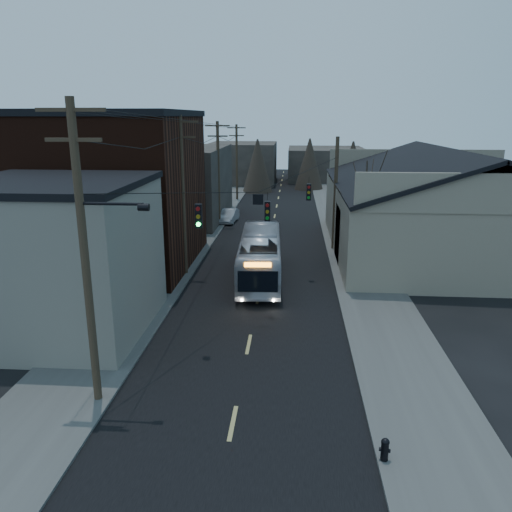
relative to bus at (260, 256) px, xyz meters
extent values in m
plane|color=black|center=(0.13, -17.58, -1.46)|extent=(160.00, 160.00, 0.00)
cube|color=black|center=(0.13, 12.42, -1.45)|extent=(9.00, 110.00, 0.02)
cube|color=#474744|center=(-6.37, 12.42, -1.40)|extent=(4.00, 110.00, 0.12)
cube|color=#474744|center=(6.63, 12.42, -1.40)|extent=(4.00, 110.00, 0.12)
cube|color=gray|center=(-8.87, -8.58, 2.04)|extent=(8.00, 8.00, 7.00)
cube|color=black|center=(-9.87, 2.42, 3.54)|extent=(10.00, 12.00, 10.00)
cube|color=#2E2924|center=(-9.37, 18.42, 2.04)|extent=(9.00, 14.00, 7.00)
cube|color=gray|center=(13.13, 7.42, 1.04)|extent=(16.00, 20.00, 5.00)
cube|color=black|center=(9.13, 7.42, 4.84)|extent=(8.16, 20.60, 2.86)
cube|color=black|center=(17.13, 7.42, 4.84)|extent=(8.16, 20.60, 2.86)
cube|color=#2E2924|center=(-5.87, 47.42, 1.54)|extent=(10.00, 12.00, 6.00)
cube|color=#2E2924|center=(7.13, 52.42, 1.04)|extent=(12.00, 14.00, 5.00)
cone|color=black|center=(6.63, 2.42, 2.14)|extent=(0.40, 0.40, 7.20)
cylinder|color=#382B1E|center=(-4.87, -14.58, 3.79)|extent=(0.28, 0.28, 10.50)
cube|color=#382B1E|center=(-4.87, -14.58, 8.64)|extent=(2.20, 0.12, 0.12)
cylinder|color=#382B1E|center=(-4.87, 0.42, 3.54)|extent=(0.28, 0.28, 10.00)
cube|color=#382B1E|center=(-4.87, 0.42, 8.14)|extent=(2.20, 0.12, 0.12)
cylinder|color=#382B1E|center=(-4.87, 15.42, 3.29)|extent=(0.28, 0.28, 9.50)
cube|color=#382B1E|center=(-4.87, 15.42, 7.64)|extent=(2.20, 0.12, 0.12)
cylinder|color=#382B1E|center=(-4.87, 30.42, 3.04)|extent=(0.28, 0.28, 9.00)
cube|color=#382B1E|center=(-4.87, 30.42, 7.14)|extent=(2.20, 0.12, 0.12)
cylinder|color=#382B1E|center=(5.13, 7.42, 2.79)|extent=(0.28, 0.28, 8.50)
cube|color=black|center=(-1.87, -10.08, 4.49)|extent=(0.28, 0.20, 1.00)
cube|color=black|center=(0.73, -5.58, 3.89)|extent=(0.28, 0.20, 1.00)
cube|color=black|center=(2.93, 0.42, 3.99)|extent=(0.28, 0.20, 1.00)
imported|color=#B6B9C3|center=(0.00, 0.00, 0.00)|extent=(2.90, 10.60, 2.93)
imported|color=#A6A7AD|center=(-4.17, 17.10, -0.83)|extent=(1.67, 3.96, 1.27)
cylinder|color=black|center=(4.83, -17.23, -1.06)|extent=(0.23, 0.23, 0.57)
sphere|color=black|center=(4.83, -17.23, -0.74)|extent=(0.25, 0.25, 0.25)
cylinder|color=black|center=(4.83, -17.23, -1.01)|extent=(0.35, 0.19, 0.11)
camera|label=1|loc=(1.99, -30.03, 8.44)|focal=35.00mm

